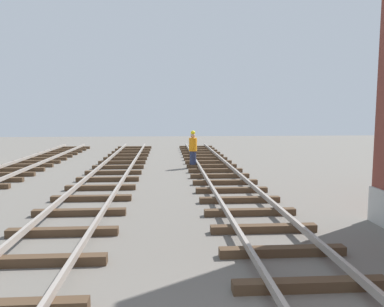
{
  "coord_description": "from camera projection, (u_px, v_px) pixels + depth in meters",
  "views": [
    {
      "loc": [
        -1.32,
        -2.69,
        2.83
      ],
      "look_at": [
        -0.45,
        10.09,
        1.4
      ],
      "focal_mm": 35.53,
      "sensor_mm": 36.0,
      "label": 1
    }
  ],
  "objects": [
    {
      "name": "track_worker_foreground",
      "position": [
        193.0,
        149.0,
        18.86
      ],
      "size": [
        0.4,
        0.4,
        1.87
      ],
      "color": "#262D4C",
      "rests_on": "ground"
    }
  ]
}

